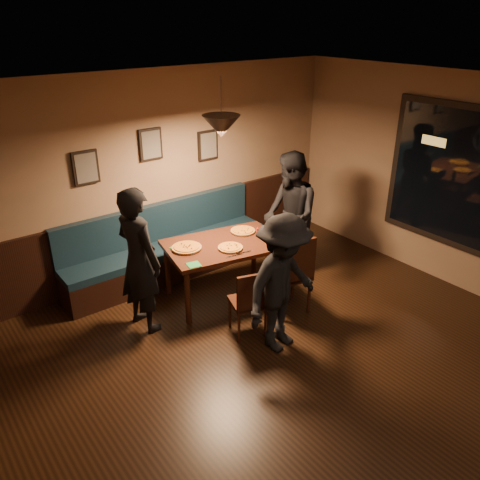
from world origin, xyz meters
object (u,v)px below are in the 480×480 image
(chair_near_right, at_px, (288,272))
(soda_glass, at_px, (275,236))
(chair_near_left, at_px, (248,300))
(dining_table, at_px, (224,270))
(diner_left, at_px, (139,260))
(diner_right, at_px, (290,215))
(diner_front, at_px, (282,284))
(booth_bench, at_px, (167,244))
(tabasco_bottle, at_px, (257,231))

(chair_near_right, height_order, soda_glass, chair_near_right)
(chair_near_left, distance_m, chair_near_right, 0.71)
(dining_table, relative_size, chair_near_left, 1.69)
(diner_left, relative_size, diner_right, 0.99)
(chair_near_left, bearing_deg, diner_left, 153.92)
(dining_table, xyz_separation_m, diner_right, (1.12, -0.03, 0.50))
(chair_near_right, bearing_deg, soda_glass, 85.67)
(soda_glass, bearing_deg, diner_front, -127.08)
(booth_bench, bearing_deg, diner_front, -84.84)
(chair_near_right, xyz_separation_m, diner_left, (-1.60, 0.77, 0.35))
(chair_near_right, bearing_deg, booth_bench, 126.38)
(booth_bench, distance_m, dining_table, 0.97)
(chair_near_left, height_order, diner_left, diner_left)
(chair_near_right, relative_size, soda_glass, 7.86)
(booth_bench, height_order, soda_glass, booth_bench)
(chair_near_right, distance_m, diner_right, 1.03)
(diner_front, relative_size, tabasco_bottle, 14.70)
(diner_right, height_order, diner_front, diner_right)
(diner_front, bearing_deg, tabasco_bottle, 51.98)
(diner_right, xyz_separation_m, diner_front, (-1.23, -1.21, -0.09))
(dining_table, distance_m, soda_glass, 0.80)
(diner_front, distance_m, tabasco_bottle, 1.35)
(diner_front, height_order, soda_glass, diner_front)
(booth_bench, relative_size, soda_glass, 22.69)
(chair_near_left, bearing_deg, diner_front, -54.86)
(diner_left, height_order, soda_glass, diner_left)
(tabasco_bottle, bearing_deg, soda_glass, -81.03)
(booth_bench, height_order, diner_left, diner_left)
(diner_left, bearing_deg, tabasco_bottle, -103.58)
(dining_table, height_order, chair_near_right, chair_near_right)
(booth_bench, height_order, diner_front, diner_front)
(diner_front, bearing_deg, diner_right, 34.47)
(diner_right, distance_m, tabasco_bottle, 0.60)
(dining_table, bearing_deg, diner_right, 10.09)
(booth_bench, relative_size, diner_front, 1.89)
(chair_near_left, relative_size, chair_near_right, 0.82)
(dining_table, height_order, diner_left, diner_left)
(soda_glass, bearing_deg, tabasco_bottle, 98.97)
(diner_right, bearing_deg, chair_near_left, -36.22)
(dining_table, height_order, tabasco_bottle, tabasco_bottle)
(soda_glass, xyz_separation_m, tabasco_bottle, (-0.05, 0.30, -0.01))
(booth_bench, xyz_separation_m, chair_near_left, (0.06, -1.73, -0.07))
(soda_glass, height_order, tabasco_bottle, soda_glass)
(booth_bench, height_order, tabasco_bottle, booth_bench)
(dining_table, xyz_separation_m, soda_glass, (0.57, -0.35, 0.45))
(chair_near_left, bearing_deg, tabasco_bottle, 62.65)
(chair_near_right, distance_m, soda_glass, 0.51)
(booth_bench, bearing_deg, soda_glass, -55.44)
(chair_near_right, bearing_deg, chair_near_left, -161.65)
(diner_front, bearing_deg, booth_bench, 84.91)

